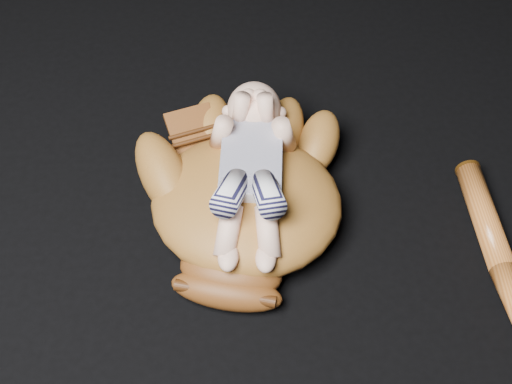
# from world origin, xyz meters

# --- Properties ---
(baseball_glove) EXTENTS (0.47, 0.51, 0.14)m
(baseball_glove) POSITION_xyz_m (-0.19, 0.09, 0.07)
(baseball_glove) COLOR brown
(baseball_glove) RESTS_ON ground
(newborn_baby) EXTENTS (0.18, 0.35, 0.14)m
(newborn_baby) POSITION_xyz_m (-0.18, 0.10, 0.12)
(newborn_baby) COLOR #E7B195
(newborn_baby) RESTS_ON baseball_glove
(baseball_bat) EXTENTS (0.06, 0.45, 0.04)m
(baseball_bat) POSITION_xyz_m (0.20, -0.05, 0.02)
(baseball_bat) COLOR #AE5B21
(baseball_bat) RESTS_ON ground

